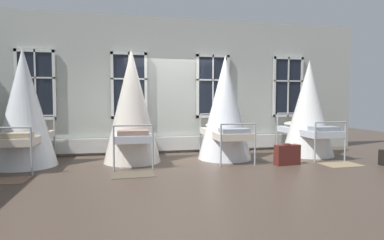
{
  "coord_description": "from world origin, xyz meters",
  "views": [
    {
      "loc": [
        -1.31,
        -7.59,
        1.43
      ],
      "look_at": [
        0.31,
        -0.11,
        0.94
      ],
      "focal_mm": 30.34,
      "sensor_mm": 36.0,
      "label": 1
    }
  ],
  "objects_px": {
    "cot_second": "(132,107)",
    "suitcase_dark": "(287,155)",
    "cot_first": "(24,109)",
    "cot_third": "(225,109)",
    "cot_fourth": "(308,109)"
  },
  "relations": [
    {
      "from": "cot_third",
      "to": "suitcase_dark",
      "type": "relative_size",
      "value": 4.27
    },
    {
      "from": "cot_second",
      "to": "cot_third",
      "type": "relative_size",
      "value": 1.04
    },
    {
      "from": "cot_first",
      "to": "cot_fourth",
      "type": "xyz_separation_m",
      "value": [
        6.69,
        -0.01,
        -0.05
      ]
    },
    {
      "from": "cot_first",
      "to": "cot_second",
      "type": "relative_size",
      "value": 0.98
    },
    {
      "from": "cot_first",
      "to": "cot_fourth",
      "type": "relative_size",
      "value": 1.04
    },
    {
      "from": "cot_first",
      "to": "suitcase_dark",
      "type": "height_order",
      "value": "cot_first"
    },
    {
      "from": "cot_first",
      "to": "cot_third",
      "type": "distance_m",
      "value": 4.45
    },
    {
      "from": "cot_third",
      "to": "cot_fourth",
      "type": "xyz_separation_m",
      "value": [
        2.24,
        0.03,
        -0.02
      ]
    },
    {
      "from": "cot_second",
      "to": "cot_third",
      "type": "distance_m",
      "value": 2.2
    },
    {
      "from": "cot_fourth",
      "to": "cot_first",
      "type": "bearing_deg",
      "value": 90.58
    },
    {
      "from": "cot_second",
      "to": "cot_fourth",
      "type": "distance_m",
      "value": 4.44
    },
    {
      "from": "cot_first",
      "to": "cot_third",
      "type": "height_order",
      "value": "cot_first"
    },
    {
      "from": "cot_second",
      "to": "suitcase_dark",
      "type": "xyz_separation_m",
      "value": [
        3.29,
        -1.08,
        -1.02
      ]
    },
    {
      "from": "cot_first",
      "to": "suitcase_dark",
      "type": "relative_size",
      "value": 4.35
    },
    {
      "from": "cot_second",
      "to": "cot_first",
      "type": "bearing_deg",
      "value": 90.79
    }
  ]
}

